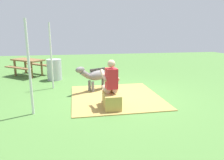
% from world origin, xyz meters
% --- Properties ---
extents(ground_plane, '(24.00, 24.00, 0.00)m').
position_xyz_m(ground_plane, '(0.00, 0.00, 0.00)').
color(ground_plane, '#4C7A38').
extents(hay_patch, '(2.84, 2.67, 0.02)m').
position_xyz_m(hay_patch, '(-0.12, 0.11, 0.01)').
color(hay_patch, '#AD8C47').
rests_on(hay_patch, ground).
extents(hay_bale, '(0.60, 0.42, 0.41)m').
position_xyz_m(hay_bale, '(-1.10, 0.41, 0.20)').
color(hay_bale, tan).
rests_on(hay_bale, ground).
extents(person_seated, '(0.68, 0.45, 1.29)m').
position_xyz_m(person_seated, '(-0.94, 0.42, 0.70)').
color(person_seated, '#D8AD8C').
rests_on(person_seated, ground).
extents(pony_standing, '(0.83, 1.22, 0.90)m').
position_xyz_m(pony_standing, '(0.65, 0.64, 0.54)').
color(pony_standing, slate).
rests_on(pony_standing, ground).
extents(water_barrel, '(0.59, 0.59, 0.86)m').
position_xyz_m(water_barrel, '(2.62, 2.15, 0.43)').
color(water_barrel, '#B2B2B7').
rests_on(water_barrel, ground).
extents(tent_pole_left, '(0.06, 0.06, 2.28)m').
position_xyz_m(tent_pole_left, '(-1.08, 2.37, 1.14)').
color(tent_pole_left, silver).
rests_on(tent_pole_left, ground).
extents(tent_pole_right, '(0.06, 0.06, 2.28)m').
position_xyz_m(tent_pole_right, '(1.27, 2.10, 1.14)').
color(tent_pole_right, silver).
rests_on(tent_pole_right, ground).
extents(picnic_bench, '(1.96, 1.98, 0.75)m').
position_xyz_m(picnic_bench, '(3.67, 3.38, 0.58)').
color(picnic_bench, brown).
rests_on(picnic_bench, ground).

